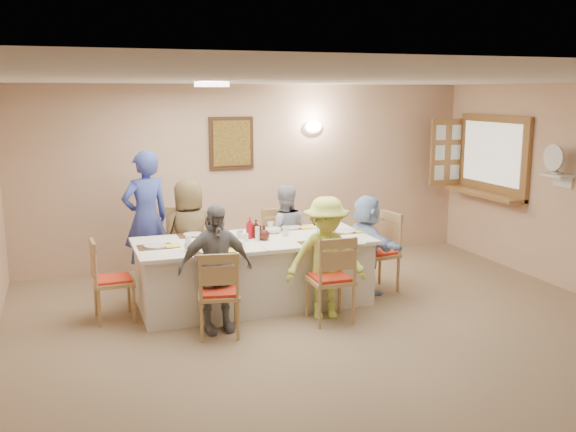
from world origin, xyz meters
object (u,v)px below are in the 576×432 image
object	(u,v)px
chair_back_right	(281,245)
chair_left_end	(113,279)
caregiver	(146,219)
chair_front_right	(330,278)
chair_right_end	(376,252)
diner_back_right	(284,234)
diner_front_left	(215,268)
serving_hatch	(493,156)
diner_back_left	(190,236)
chair_back_left	(188,249)
chair_front_left	(219,292)
diner_right_end	(367,244)
diner_front_right	(326,258)
desk_fan	(556,163)
dining_table	(254,272)
condiment_ketchup	(250,228)

from	to	relation	value
chair_back_right	chair_left_end	distance (m)	2.29
chair_back_right	caregiver	xyz separation A→B (m)	(-1.65, 0.35, 0.39)
chair_front_right	chair_right_end	bearing A→B (deg)	-138.56
caregiver	diner_back_right	bearing A→B (deg)	145.10
chair_right_end	diner_front_left	size ratio (longest dim) A/B	0.74
serving_hatch	diner_back_left	world-z (taller)	serving_hatch
chair_left_end	diner_front_left	distance (m)	1.19
chair_back_left	serving_hatch	bearing A→B (deg)	-2.69
chair_back_left	chair_front_left	size ratio (longest dim) A/B	1.14
chair_front_left	diner_back_right	size ratio (longest dim) A/B	0.71
chair_back_left	diner_right_end	bearing A→B (deg)	-23.81
chair_back_right	chair_front_left	xyz separation A→B (m)	(-1.20, -1.60, -0.01)
chair_front_right	caregiver	xyz separation A→B (m)	(-1.65, 1.95, 0.37)
diner_front_right	diner_right_end	bearing A→B (deg)	51.64
diner_back_right	serving_hatch	bearing A→B (deg)	-168.43
chair_right_end	chair_left_end	bearing A→B (deg)	-97.67
desk_fan	chair_back_left	distance (m)	4.57
dining_table	diner_front_left	distance (m)	0.95
chair_back_right	diner_back_right	distance (m)	0.21
desk_fan	diner_back_right	distance (m)	3.41
chair_left_end	condiment_ketchup	size ratio (longest dim) A/B	3.58
diner_back_right	diner_front_left	world-z (taller)	diner_front_left
caregiver	diner_back_left	bearing A→B (deg)	114.75
dining_table	diner_front_right	size ratio (longest dim) A/B	2.01
serving_hatch	chair_right_end	size ratio (longest dim) A/B	1.55
chair_left_end	chair_front_left	bearing A→B (deg)	-132.82
diner_right_end	dining_table	bearing A→B (deg)	86.82
chair_front_right	chair_left_end	bearing A→B (deg)	-19.07
diner_back_right	diner_front_left	distance (m)	1.81
chair_front_left	caregiver	distance (m)	2.04
diner_back_left	diner_front_left	size ratio (longest dim) A/B	1.05
diner_front_left	condiment_ketchup	bearing A→B (deg)	47.57
diner_front_right	chair_right_end	bearing A→B (deg)	47.56
caregiver	diner_front_right	bearing A→B (deg)	113.04
diner_back_left	diner_back_right	world-z (taller)	diner_back_left
chair_back_right	condiment_ketchup	xyz separation A→B (m)	(-0.63, -0.74, 0.43)
serving_hatch	condiment_ketchup	world-z (taller)	serving_hatch
dining_table	chair_front_left	world-z (taller)	chair_front_left
diner_front_right	caregiver	bearing A→B (deg)	144.01
serving_hatch	chair_front_right	world-z (taller)	serving_hatch
diner_front_right	caregiver	size ratio (longest dim) A/B	0.78
chair_back_left	chair_right_end	size ratio (longest dim) A/B	1.05
chair_left_end	diner_back_left	world-z (taller)	diner_back_left
chair_back_left	chair_back_right	xyz separation A→B (m)	(1.20, 0.00, -0.05)
chair_front_right	chair_left_end	xyz separation A→B (m)	(-2.15, 0.80, -0.03)
desk_fan	chair_front_left	xyz separation A→B (m)	(-4.23, -0.21, -1.11)
chair_back_right	chair_left_end	bearing A→B (deg)	-162.04
chair_left_end	serving_hatch	bearing A→B (deg)	-84.50
chair_back_right	diner_front_right	distance (m)	1.49
serving_hatch	diner_back_left	distance (m)	4.41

